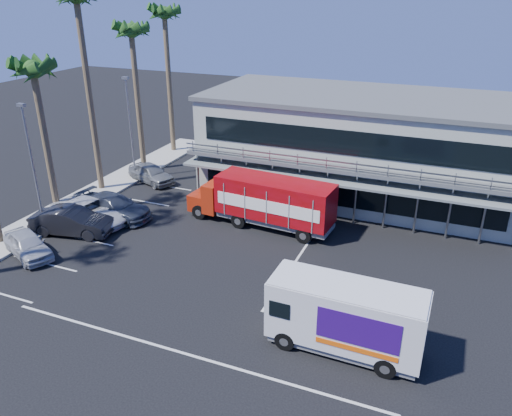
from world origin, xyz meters
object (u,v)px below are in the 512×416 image
at_px(red_truck, 265,200).
at_px(white_van, 345,317).
at_px(parked_car_a, 28,245).
at_px(parked_car_b, 72,221).

xyz_separation_m(red_truck, white_van, (7.48, -9.96, -0.13)).
distance_m(white_van, parked_car_a, 18.75).
bearing_deg(red_truck, white_van, -48.19).
relative_size(red_truck, white_van, 1.53).
xyz_separation_m(red_truck, parked_car_a, (-11.21, -8.80, -1.10)).
bearing_deg(white_van, parked_car_b, 167.53).
distance_m(parked_car_a, parked_car_b, 3.24).
bearing_deg(white_van, red_truck, 127.88).
relative_size(white_van, parked_car_b, 1.26).
bearing_deg(red_truck, parked_car_a, -136.98).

